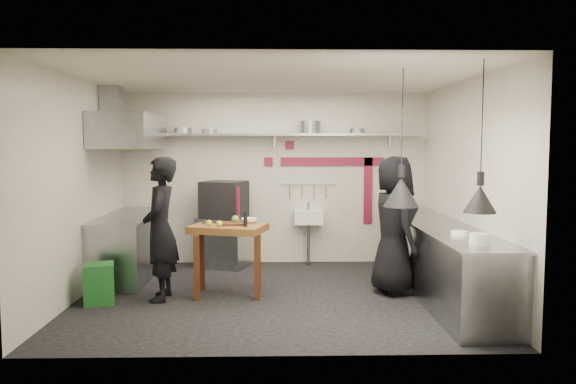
{
  "coord_description": "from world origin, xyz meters",
  "views": [
    {
      "loc": [
        0.0,
        -7.16,
        1.96
      ],
      "look_at": [
        0.18,
        0.3,
        1.33
      ],
      "focal_mm": 35.0,
      "sensor_mm": 36.0,
      "label": 1
    }
  ],
  "objects_px": {
    "prep_table": "(229,260)",
    "chef_right": "(394,225)",
    "combi_oven": "(224,199)",
    "oven_stand": "(225,242)",
    "chef_left": "(160,229)",
    "green_bin": "(99,284)"
  },
  "relations": [
    {
      "from": "green_bin",
      "to": "chef_right",
      "type": "bearing_deg",
      "value": 6.55
    },
    {
      "from": "green_bin",
      "to": "prep_table",
      "type": "bearing_deg",
      "value": 13.77
    },
    {
      "from": "oven_stand",
      "to": "chef_right",
      "type": "relative_size",
      "value": 0.44
    },
    {
      "from": "green_bin",
      "to": "chef_right",
      "type": "xyz_separation_m",
      "value": [
        3.73,
        0.43,
        0.66
      ]
    },
    {
      "from": "prep_table",
      "to": "chef_right",
      "type": "height_order",
      "value": "chef_right"
    },
    {
      "from": "combi_oven",
      "to": "prep_table",
      "type": "bearing_deg",
      "value": -63.41
    },
    {
      "from": "prep_table",
      "to": "chef_right",
      "type": "relative_size",
      "value": 0.51
    },
    {
      "from": "oven_stand",
      "to": "green_bin",
      "type": "distance_m",
      "value": 2.52
    },
    {
      "from": "combi_oven",
      "to": "chef_right",
      "type": "distance_m",
      "value": 2.88
    },
    {
      "from": "oven_stand",
      "to": "chef_right",
      "type": "xyz_separation_m",
      "value": [
        2.37,
        -1.69,
        0.51
      ]
    },
    {
      "from": "combi_oven",
      "to": "chef_left",
      "type": "xyz_separation_m",
      "value": [
        -0.63,
        -1.89,
        -0.19
      ]
    },
    {
      "from": "combi_oven",
      "to": "chef_left",
      "type": "bearing_deg",
      "value": -88.76
    },
    {
      "from": "oven_stand",
      "to": "chef_left",
      "type": "relative_size",
      "value": 0.44
    },
    {
      "from": "prep_table",
      "to": "chef_left",
      "type": "distance_m",
      "value": 0.97
    },
    {
      "from": "oven_stand",
      "to": "green_bin",
      "type": "relative_size",
      "value": 1.6
    },
    {
      "from": "green_bin",
      "to": "prep_table",
      "type": "height_order",
      "value": "prep_table"
    },
    {
      "from": "combi_oven",
      "to": "oven_stand",
      "type": "bearing_deg",
      "value": 107.22
    },
    {
      "from": "green_bin",
      "to": "chef_left",
      "type": "xyz_separation_m",
      "value": [
        0.73,
        0.17,
        0.65
      ]
    },
    {
      "from": "prep_table",
      "to": "chef_left",
      "type": "bearing_deg",
      "value": -149.32
    },
    {
      "from": "prep_table",
      "to": "oven_stand",
      "type": "bearing_deg",
      "value": 112.8
    },
    {
      "from": "combi_oven",
      "to": "green_bin",
      "type": "distance_m",
      "value": 2.61
    },
    {
      "from": "oven_stand",
      "to": "chef_right",
      "type": "distance_m",
      "value": 2.95
    }
  ]
}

